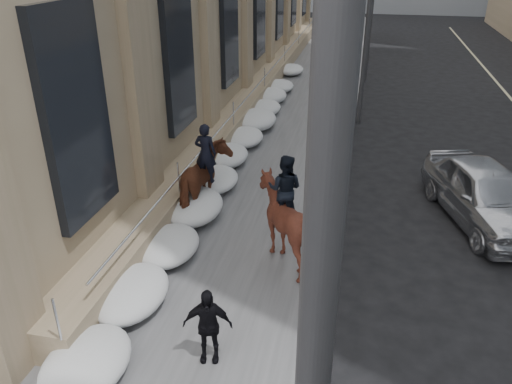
{
  "coord_description": "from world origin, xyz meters",
  "views": [
    {
      "loc": [
        3.01,
        -7.83,
        7.17
      ],
      "look_at": [
        0.65,
        2.9,
        1.7
      ],
      "focal_mm": 35.0,
      "sensor_mm": 36.0,
      "label": 1
    }
  ],
  "objects_px": {
    "mounted_horse_right": "(283,218)",
    "car_silver": "(485,194)",
    "pedestrian": "(208,325)",
    "mounted_horse_left": "(205,179)"
  },
  "relations": [
    {
      "from": "mounted_horse_right",
      "to": "mounted_horse_left",
      "type": "bearing_deg",
      "value": -32.36
    },
    {
      "from": "mounted_horse_right",
      "to": "pedestrian",
      "type": "distance_m",
      "value": 3.73
    },
    {
      "from": "mounted_horse_right",
      "to": "car_silver",
      "type": "distance_m",
      "value": 6.2
    },
    {
      "from": "pedestrian",
      "to": "car_silver",
      "type": "xyz_separation_m",
      "value": [
        6.01,
        6.93,
        -0.04
      ]
    },
    {
      "from": "pedestrian",
      "to": "car_silver",
      "type": "relative_size",
      "value": 0.31
    },
    {
      "from": "mounted_horse_left",
      "to": "car_silver",
      "type": "bearing_deg",
      "value": -167.51
    },
    {
      "from": "pedestrian",
      "to": "car_silver",
      "type": "height_order",
      "value": "car_silver"
    },
    {
      "from": "mounted_horse_right",
      "to": "car_silver",
      "type": "height_order",
      "value": "mounted_horse_right"
    },
    {
      "from": "mounted_horse_right",
      "to": "pedestrian",
      "type": "relative_size",
      "value": 1.73
    },
    {
      "from": "car_silver",
      "to": "mounted_horse_right",
      "type": "bearing_deg",
      "value": -164.91
    }
  ]
}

